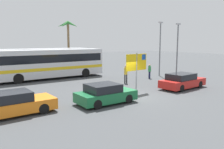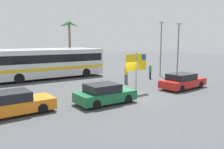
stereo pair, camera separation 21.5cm
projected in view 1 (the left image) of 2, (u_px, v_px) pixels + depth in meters
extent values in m
plane|color=#424447|center=(130.00, 97.00, 17.27)|extent=(120.00, 120.00, 0.00)
cube|color=silver|center=(50.00, 63.00, 25.26)|extent=(11.83, 2.59, 2.90)
cube|color=black|center=(50.00, 58.00, 25.18)|extent=(11.36, 2.62, 0.84)
cube|color=gold|center=(50.00, 68.00, 25.33)|extent=(11.72, 2.62, 0.32)
cylinder|color=black|center=(76.00, 71.00, 28.48)|extent=(1.00, 0.28, 1.00)
cylinder|color=black|center=(85.00, 73.00, 26.59)|extent=(1.00, 0.28, 1.00)
cylinder|color=black|center=(13.00, 76.00, 24.29)|extent=(1.00, 0.28, 1.00)
cylinder|color=black|center=(18.00, 79.00, 22.39)|extent=(1.00, 0.28, 1.00)
cube|color=silver|center=(41.00, 61.00, 28.31)|extent=(11.83, 2.59, 2.90)
cube|color=black|center=(41.00, 56.00, 28.24)|extent=(11.36, 2.62, 0.84)
cube|color=gold|center=(41.00, 65.00, 28.39)|extent=(11.72, 2.62, 0.32)
cylinder|color=black|center=(66.00, 68.00, 31.53)|extent=(1.00, 0.28, 1.00)
cylinder|color=black|center=(73.00, 69.00, 29.64)|extent=(1.00, 0.28, 1.00)
cylinder|color=black|center=(8.00, 72.00, 27.34)|extent=(1.00, 0.28, 1.00)
cylinder|color=black|center=(12.00, 74.00, 25.45)|extent=(1.00, 0.28, 1.00)
cylinder|color=gray|center=(136.00, 73.00, 18.31)|extent=(0.11, 0.11, 3.20)
cube|color=yellow|center=(137.00, 62.00, 18.19)|extent=(2.20, 0.24, 1.30)
cube|color=#1447A8|center=(144.00, 57.00, 18.64)|extent=(0.44, 0.11, 0.44)
cube|color=orange|center=(14.00, 106.00, 12.98)|extent=(4.48, 1.98, 0.64)
cube|color=black|center=(8.00, 97.00, 12.74)|extent=(2.35, 1.78, 0.52)
cylinder|color=black|center=(34.00, 102.00, 14.50)|extent=(0.60, 0.18, 0.60)
cylinder|color=black|center=(44.00, 109.00, 13.14)|extent=(0.60, 0.18, 0.60)
cube|color=red|center=(183.00, 83.00, 20.28)|extent=(4.60, 2.10, 0.64)
cube|color=black|center=(181.00, 76.00, 20.03)|extent=(2.44, 1.82, 0.52)
cylinder|color=black|center=(184.00, 82.00, 21.82)|extent=(0.61, 0.20, 0.60)
cylinder|color=black|center=(200.00, 84.00, 20.53)|extent=(0.61, 0.20, 0.60)
cylinder|color=black|center=(165.00, 85.00, 20.09)|extent=(0.61, 0.20, 0.60)
cylinder|color=black|center=(181.00, 88.00, 18.80)|extent=(0.61, 0.20, 0.60)
cube|color=#196638|center=(106.00, 96.00, 15.38)|extent=(3.92, 1.90, 0.64)
cube|color=black|center=(103.00, 88.00, 15.17)|extent=(2.04, 1.75, 0.52)
cylinder|color=black|center=(113.00, 94.00, 16.81)|extent=(0.60, 0.16, 0.60)
cylinder|color=black|center=(129.00, 99.00, 15.39)|extent=(0.60, 0.16, 0.60)
cylinder|color=black|center=(83.00, 99.00, 15.43)|extent=(0.60, 0.16, 0.60)
cylinder|color=black|center=(97.00, 105.00, 14.01)|extent=(0.60, 0.16, 0.60)
cylinder|color=#2D2D33|center=(125.00, 79.00, 22.58)|extent=(0.13, 0.13, 0.87)
cylinder|color=#2D2D33|center=(127.00, 79.00, 22.61)|extent=(0.13, 0.13, 0.87)
cylinder|color=gold|center=(126.00, 71.00, 22.48)|extent=(0.32, 0.32, 0.69)
sphere|color=tan|center=(126.00, 66.00, 22.42)|extent=(0.24, 0.24, 0.24)
cylinder|color=#1E2347|center=(150.00, 75.00, 25.63)|extent=(0.13, 0.13, 0.77)
cylinder|color=#1E2347|center=(149.00, 75.00, 25.48)|extent=(0.13, 0.13, 0.77)
cylinder|color=#338E4C|center=(150.00, 69.00, 25.46)|extent=(0.32, 0.32, 0.61)
sphere|color=tan|center=(150.00, 65.00, 25.40)|extent=(0.21, 0.21, 0.21)
cylinder|color=slate|center=(160.00, 50.00, 27.21)|extent=(0.14, 0.14, 6.12)
cube|color=#B2B2B7|center=(161.00, 22.00, 26.75)|extent=(0.56, 0.20, 0.16)
cylinder|color=slate|center=(177.00, 53.00, 24.62)|extent=(0.14, 0.14, 5.76)
cube|color=#B2B2B7|center=(178.00, 24.00, 24.20)|extent=(0.56, 0.20, 0.16)
cylinder|color=brown|center=(69.00, 47.00, 34.20)|extent=(0.32, 0.32, 6.57)
cone|color=#2D7533|center=(73.00, 25.00, 34.15)|extent=(1.66, 0.49, 0.97)
cone|color=#2D7533|center=(67.00, 25.00, 34.41)|extent=(0.89, 1.66, 1.17)
cone|color=#2D7533|center=(63.00, 25.00, 33.69)|extent=(1.64, 1.21, 1.03)
cone|color=#2D7533|center=(65.00, 25.00, 33.13)|extent=(1.66, 1.10, 1.09)
cone|color=#2D7533|center=(72.00, 24.00, 33.44)|extent=(1.19, 1.65, 1.02)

